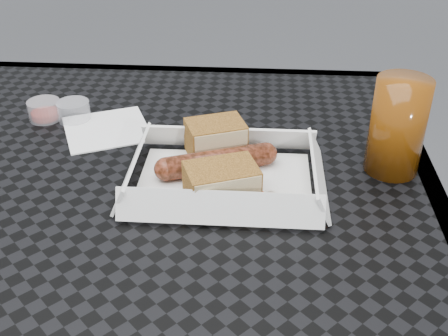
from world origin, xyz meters
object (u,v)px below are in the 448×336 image
bratwurst (217,161)px  food_tray (225,182)px  patio_table (136,229)px  drink_glass (398,126)px

bratwurst → food_tray: bearing=-63.0°
patio_table → drink_glass: bearing=9.5°
patio_table → bratwurst: bratwurst is taller
food_tray → bratwurst: (-0.01, 0.02, 0.02)m
patio_table → food_tray: food_tray is taller
bratwurst → drink_glass: size_ratio=1.22×
bratwurst → drink_glass: (0.23, 0.03, 0.05)m
patio_table → bratwurst: (0.11, 0.03, 0.10)m
patio_table → food_tray: bearing=3.1°
food_tray → drink_glass: size_ratio=1.70×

